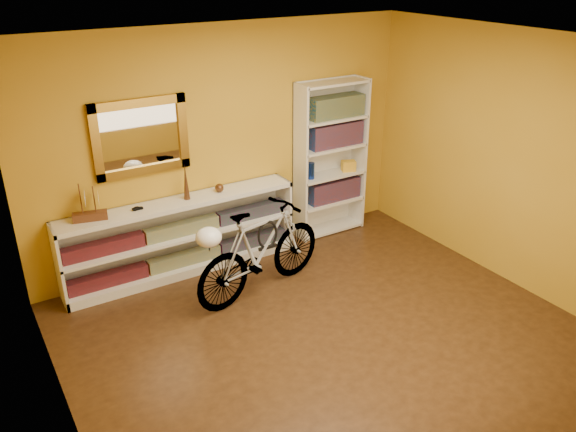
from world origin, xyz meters
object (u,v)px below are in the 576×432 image
helmet (209,237)px  console_unit (182,237)px  bicycle (261,250)px  bookcase (330,159)px

helmet → console_unit: bearing=84.8°
console_unit → helmet: size_ratio=10.53×
console_unit → helmet: 1.04m
console_unit → bicycle: bicycle is taller
bookcase → bicycle: bearing=-149.9°
helmet → bicycle: bearing=12.1°
console_unit → bicycle: (0.53, -0.81, 0.06)m
bookcase → helmet: bookcase is taller
bookcase → bicycle: bookcase is taller
console_unit → bookcase: bookcase is taller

